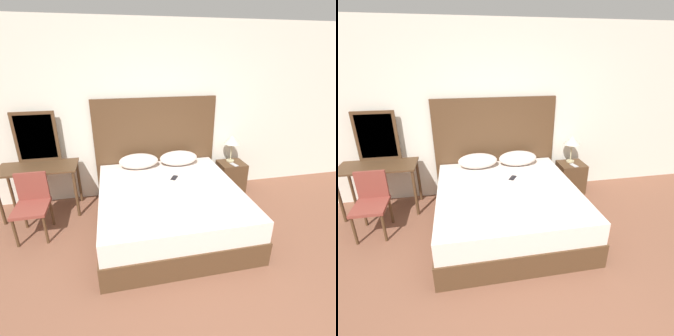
% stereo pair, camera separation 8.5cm
% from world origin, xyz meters
% --- Properties ---
extents(wall_back, '(10.00, 0.06, 2.70)m').
position_xyz_m(wall_back, '(0.00, 2.82, 1.35)').
color(wall_back, silver).
rests_on(wall_back, ground_plane).
extents(bed, '(1.86, 2.01, 0.58)m').
position_xyz_m(bed, '(-0.13, 1.71, 0.29)').
color(bed, '#4C331E').
rests_on(bed, ground_plane).
extents(headboard, '(1.96, 0.05, 1.61)m').
position_xyz_m(headboard, '(-0.13, 2.74, 0.81)').
color(headboard, '#4C331E').
rests_on(headboard, ground_plane).
extents(pillow_left, '(0.61, 0.36, 0.22)m').
position_xyz_m(pillow_left, '(-0.45, 2.49, 0.69)').
color(pillow_left, silver).
rests_on(pillow_left, bed).
extents(pillow_right, '(0.61, 0.36, 0.22)m').
position_xyz_m(pillow_right, '(0.19, 2.49, 0.69)').
color(pillow_right, silver).
rests_on(pillow_right, bed).
extents(phone_on_bed, '(0.14, 0.16, 0.01)m').
position_xyz_m(phone_on_bed, '(0.00, 2.00, 0.58)').
color(phone_on_bed, black).
rests_on(phone_on_bed, bed).
extents(nightstand, '(0.43, 0.39, 0.52)m').
position_xyz_m(nightstand, '(1.13, 2.51, 0.26)').
color(nightstand, '#4C331E').
rests_on(nightstand, ground_plane).
extents(table_lamp, '(0.27, 0.27, 0.46)m').
position_xyz_m(table_lamp, '(1.14, 2.59, 0.89)').
color(table_lamp, tan).
rests_on(table_lamp, nightstand).
extents(phone_on_nightstand, '(0.10, 0.16, 0.01)m').
position_xyz_m(phone_on_nightstand, '(1.13, 2.41, 0.52)').
color(phone_on_nightstand, '#B7B7BC').
rests_on(phone_on_nightstand, nightstand).
extents(vanity_desk, '(1.09, 0.53, 0.74)m').
position_xyz_m(vanity_desk, '(-1.90, 2.44, 0.63)').
color(vanity_desk, '#4C331E').
rests_on(vanity_desk, ground_plane).
extents(vanity_mirror, '(0.60, 0.03, 0.74)m').
position_xyz_m(vanity_mirror, '(-1.90, 2.68, 1.11)').
color(vanity_mirror, '#4C331E').
rests_on(vanity_mirror, vanity_desk).
extents(chair, '(0.41, 0.47, 0.82)m').
position_xyz_m(chair, '(-1.90, 1.94, 0.46)').
color(chair, brown).
rests_on(chair, ground_plane).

